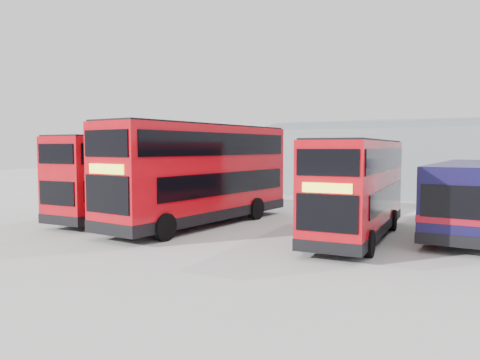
% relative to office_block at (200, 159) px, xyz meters
% --- Properties ---
extents(ground_plane, '(120.00, 120.00, 0.00)m').
position_rel_office_block_xyz_m(ground_plane, '(14.00, -17.99, -2.58)').
color(ground_plane, '#B0AFAA').
rests_on(ground_plane, ground).
extents(office_block, '(12.30, 8.32, 5.12)m').
position_rel_office_block_xyz_m(office_block, '(0.00, 0.00, 0.00)').
color(office_block, navy).
rests_on(office_block, ground).
extents(maintenance_shed, '(30.50, 12.00, 5.89)m').
position_rel_office_block_xyz_m(maintenance_shed, '(22.00, 2.01, 0.02)').
color(maintenance_shed, gray).
rests_on(maintenance_shed, ground).
extents(double_decker_left, '(2.59, 10.00, 4.21)m').
position_rel_office_block_xyz_m(double_decker_left, '(7.42, -18.17, -0.48)').
color(double_decker_left, red).
rests_on(double_decker_left, ground).
extents(double_decker_centre, '(4.00, 11.43, 4.74)m').
position_rel_office_block_xyz_m(double_decker_centre, '(11.85, -18.55, -0.22)').
color(double_decker_centre, red).
rests_on(double_decker_centre, ground).
extents(double_decker_right, '(2.62, 9.46, 3.97)m').
position_rel_office_block_xyz_m(double_decker_right, '(19.19, -18.36, -0.60)').
color(double_decker_right, red).
rests_on(double_decker_right, ground).
extents(single_decker_blue, '(3.17, 11.22, 3.01)m').
position_rel_office_block_xyz_m(single_decker_blue, '(23.19, -14.72, -1.09)').
color(single_decker_blue, '#0D0E3C').
rests_on(single_decker_blue, ground).
extents(panel_van, '(3.41, 4.81, 1.96)m').
position_rel_office_block_xyz_m(panel_van, '(-3.44, -4.88, -1.48)').
color(panel_van, silver).
rests_on(panel_van, ground).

